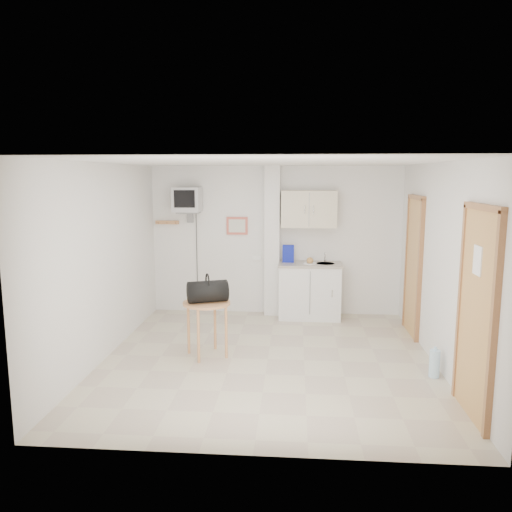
# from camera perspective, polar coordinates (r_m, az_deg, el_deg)

# --- Properties ---
(ground) EXTENTS (4.50, 4.50, 0.00)m
(ground) POSITION_cam_1_polar(r_m,az_deg,el_deg) (6.56, 1.35, -11.71)
(ground) COLOR beige
(ground) RESTS_ON ground
(room_envelope) EXTENTS (4.24, 4.54, 2.55)m
(room_envelope) POSITION_cam_1_polar(r_m,az_deg,el_deg) (6.26, 3.64, 1.81)
(room_envelope) COLOR white
(room_envelope) RESTS_ON ground
(kitchenette) EXTENTS (1.03, 0.58, 2.10)m
(kitchenette) POSITION_cam_1_polar(r_m,az_deg,el_deg) (8.27, 6.11, -1.57)
(kitchenette) COLOR white
(kitchenette) RESTS_ON ground
(crt_television) EXTENTS (0.44, 0.45, 2.15)m
(crt_television) POSITION_cam_1_polar(r_m,az_deg,el_deg) (8.35, -7.85, 6.32)
(crt_television) COLOR slate
(crt_television) RESTS_ON ground
(round_table) EXTENTS (0.61, 0.61, 0.72)m
(round_table) POSITION_cam_1_polar(r_m,az_deg,el_deg) (6.53, -5.65, -6.12)
(round_table) COLOR #BF824B
(round_table) RESTS_ON ground
(duffel_bag) EXTENTS (0.57, 0.45, 0.38)m
(duffel_bag) POSITION_cam_1_polar(r_m,az_deg,el_deg) (6.47, -5.55, -4.03)
(duffel_bag) COLOR black
(duffel_bag) RESTS_ON round_table
(water_bottle) EXTENTS (0.12, 0.12, 0.37)m
(water_bottle) POSITION_cam_1_polar(r_m,az_deg,el_deg) (6.33, 19.73, -11.48)
(water_bottle) COLOR #B5DDF7
(water_bottle) RESTS_ON ground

